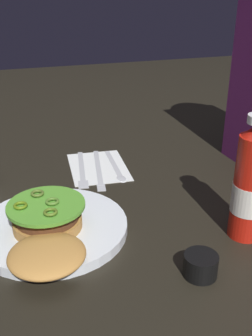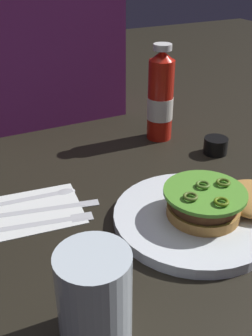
# 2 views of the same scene
# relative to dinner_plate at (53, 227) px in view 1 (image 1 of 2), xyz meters

# --- Properties ---
(ground_plane) EXTENTS (3.00, 3.00, 0.00)m
(ground_plane) POSITION_rel_dinner_plate_xyz_m (-0.08, 0.05, -0.01)
(ground_plane) COLOR black
(dinner_plate) EXTENTS (0.26, 0.26, 0.02)m
(dinner_plate) POSITION_rel_dinner_plate_xyz_m (0.00, 0.00, 0.00)
(dinner_plate) COLOR white
(dinner_plate) RESTS_ON ground_plane
(burger_sandwich) EXTENTS (0.22, 0.14, 0.05)m
(burger_sandwich) POSITION_rel_dinner_plate_xyz_m (0.04, -0.01, 0.03)
(burger_sandwich) COLOR #BA813D
(burger_sandwich) RESTS_ON dinner_plate
(ketchup_bottle) EXTENTS (0.06, 0.06, 0.21)m
(ketchup_bottle) POSITION_rel_dinner_plate_xyz_m (0.12, 0.31, 0.09)
(ketchup_bottle) COLOR red
(ketchup_bottle) RESTS_ON ground_plane
(condiment_cup) EXTENTS (0.05, 0.05, 0.03)m
(condiment_cup) POSITION_rel_dinner_plate_xyz_m (0.19, 0.19, 0.01)
(condiment_cup) COLOR black
(condiment_cup) RESTS_ON ground_plane
(napkin) EXTENTS (0.20, 0.15, 0.00)m
(napkin) POSITION_rel_dinner_plate_xyz_m (-0.24, 0.15, -0.01)
(napkin) COLOR white
(napkin) RESTS_ON ground_plane
(fork_utensil) EXTENTS (0.20, 0.06, 0.00)m
(fork_utensil) POSITION_rel_dinner_plate_xyz_m (-0.22, 0.11, -0.00)
(fork_utensil) COLOR silver
(fork_utensil) RESTS_ON napkin
(butter_knife) EXTENTS (0.22, 0.06, 0.00)m
(butter_knife) POSITION_rel_dinner_plate_xyz_m (-0.21, 0.14, -0.00)
(butter_knife) COLOR silver
(butter_knife) RESTS_ON napkin
(spoon_utensil) EXTENTS (0.18, 0.03, 0.00)m
(spoon_utensil) POSITION_rel_dinner_plate_xyz_m (-0.20, 0.19, -0.00)
(spoon_utensil) COLOR silver
(spoon_utensil) RESTS_ON napkin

